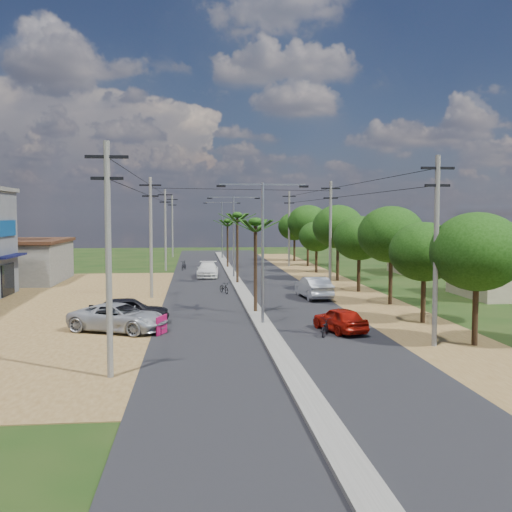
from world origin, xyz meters
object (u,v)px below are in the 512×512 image
(car_parked_silver, at_px, (119,318))
(car_red_near, at_px, (340,320))
(moto_rider_east, at_px, (325,328))
(car_silver_mid, at_px, (314,288))
(car_parked_dark, at_px, (129,311))
(car_white_far, at_px, (208,270))
(roadside_sign, at_px, (162,325))

(car_parked_silver, bearing_deg, car_red_near, -72.24)
(moto_rider_east, bearing_deg, car_red_near, -116.98)
(car_silver_mid, bearing_deg, car_parked_dark, 31.35)
(car_red_near, distance_m, car_parked_silver, 11.75)
(car_red_near, relative_size, moto_rider_east, 2.36)
(car_silver_mid, xyz_separation_m, car_parked_dark, (-12.50, -9.17, -0.03))
(car_parked_silver, bearing_deg, moto_rider_east, -77.65)
(car_white_far, bearing_deg, roadside_sign, -93.21)
(car_red_near, relative_size, car_white_far, 0.77)
(moto_rider_east, bearing_deg, car_silver_mid, -77.82)
(roadside_sign, bearing_deg, car_parked_silver, 177.57)
(car_white_far, xyz_separation_m, car_parked_dark, (-4.99, -24.90, 0.04))
(car_white_far, distance_m, car_parked_silver, 27.62)
(car_parked_dark, xyz_separation_m, roadside_sign, (2.00, -3.22, -0.27))
(car_red_near, distance_m, car_silver_mid, 12.73)
(moto_rider_east, height_order, roadside_sign, roadside_sign)
(car_silver_mid, relative_size, roadside_sign, 4.23)
(car_red_near, distance_m, car_white_far, 29.12)
(car_red_near, xyz_separation_m, car_parked_silver, (-11.67, 1.30, 0.08))
(car_red_near, distance_m, moto_rider_east, 1.39)
(car_parked_silver, relative_size, car_parked_dark, 1.18)
(car_parked_silver, bearing_deg, roadside_sign, -89.61)
(car_parked_silver, bearing_deg, car_parked_dark, 16.36)
(car_red_near, bearing_deg, car_silver_mid, -110.71)
(car_white_far, relative_size, car_parked_silver, 0.94)
(car_red_near, bearing_deg, car_parked_silver, -22.01)
(car_red_near, bearing_deg, car_white_far, -92.97)
(car_parked_dark, bearing_deg, car_silver_mid, -61.76)
(car_red_near, height_order, car_white_far, car_white_far)
(car_silver_mid, relative_size, car_parked_dark, 1.08)
(roadside_sign, bearing_deg, car_red_near, 19.52)
(car_parked_dark, distance_m, roadside_sign, 3.80)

